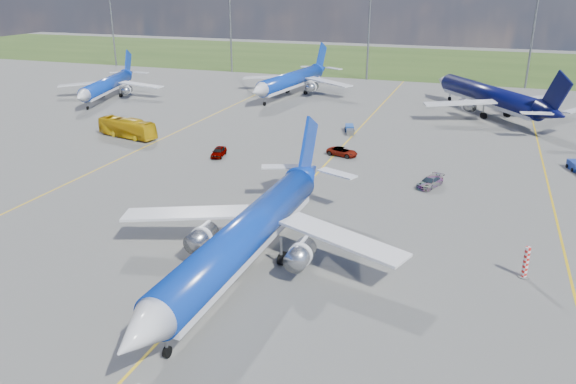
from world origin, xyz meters
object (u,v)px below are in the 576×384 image
(service_car_a, at_px, (219,152))
(service_car_c, at_px, (430,182))
(warning_post, at_px, (526,262))
(baggage_tug_c, at_px, (350,129))
(bg_jet_nnw, at_px, (292,95))
(apron_bus, at_px, (127,128))
(bg_jet_nw, at_px, (109,99))
(main_airliner, at_px, (246,271))
(service_car_b, at_px, (342,152))
(bg_jet_n, at_px, (486,115))

(service_car_a, xyz_separation_m, service_car_c, (31.83, -3.09, -0.05))
(service_car_a, height_order, service_car_c, service_car_a)
(warning_post, xyz_separation_m, baggage_tug_c, (-27.04, 45.31, -0.99))
(bg_jet_nnw, xyz_separation_m, apron_bus, (-14.28, -44.55, 1.61))
(bg_jet_nw, bearing_deg, service_car_a, -51.41)
(bg_jet_nw, height_order, apron_bus, bg_jet_nw)
(main_airliner, xyz_separation_m, service_car_b, (-0.64, 38.35, 0.66))
(bg_jet_nw, distance_m, baggage_tug_c, 59.59)
(warning_post, distance_m, main_airliner, 25.26)
(bg_jet_nnw, height_order, service_car_b, bg_jet_nnw)
(apron_bus, xyz_separation_m, service_car_b, (37.32, 1.56, -0.95))
(service_car_a, bearing_deg, warning_post, -40.48)
(bg_jet_nnw, height_order, apron_bus, bg_jet_nnw)
(bg_jet_nw, distance_m, apron_bus, 35.73)
(service_car_b, bearing_deg, service_car_a, 124.06)
(service_car_b, bearing_deg, bg_jet_nnw, 42.00)
(service_car_c, bearing_deg, main_airliner, -92.77)
(apron_bus, distance_m, service_car_a, 20.26)
(apron_bus, bearing_deg, bg_jet_n, -42.76)
(warning_post, height_order, apron_bus, apron_bus)
(bg_jet_n, bearing_deg, service_car_a, 14.04)
(bg_jet_n, distance_m, baggage_tug_c, 32.05)
(apron_bus, bearing_deg, bg_jet_nw, 54.69)
(service_car_a, distance_m, service_car_c, 31.98)
(service_car_b, xyz_separation_m, service_car_c, (14.13, -9.62, 0.02))
(bg_jet_n, bearing_deg, main_airliner, 40.51)
(bg_jet_n, height_order, apron_bus, bg_jet_n)
(warning_post, xyz_separation_m, bg_jet_n, (-4.45, 68.04, -1.50))
(service_car_b, relative_size, baggage_tug_c, 0.94)
(service_car_b, distance_m, baggage_tug_c, 14.51)
(bg_jet_n, relative_size, service_car_c, 9.03)
(bg_jet_n, bearing_deg, baggage_tug_c, 10.29)
(bg_jet_nw, relative_size, apron_bus, 2.96)
(bg_jet_n, distance_m, service_car_b, 42.26)
(baggage_tug_c, bearing_deg, service_car_b, -96.93)
(apron_bus, relative_size, service_car_a, 2.70)
(warning_post, xyz_separation_m, service_car_c, (-10.62, 21.37, -0.82))
(bg_jet_n, bearing_deg, bg_jet_nw, -26.61)
(apron_bus, height_order, service_car_a, apron_bus)
(bg_jet_nnw, xyz_separation_m, service_car_a, (5.34, -49.52, 0.73))
(bg_jet_nnw, relative_size, baggage_tug_c, 7.75)
(service_car_c, xyz_separation_m, baggage_tug_c, (-16.42, 23.95, -0.17))
(warning_post, height_order, bg_jet_nnw, bg_jet_nnw)
(service_car_c, bearing_deg, warning_post, -41.19)
(bg_jet_nnw, relative_size, service_car_b, 8.22)
(bg_jet_nw, distance_m, main_airliner, 88.49)
(warning_post, distance_m, bg_jet_n, 68.20)
(warning_post, relative_size, bg_jet_nnw, 0.08)
(bg_jet_nnw, xyz_separation_m, service_car_c, (37.17, -52.61, 0.68))
(warning_post, xyz_separation_m, service_car_a, (-42.45, 24.46, -0.77))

